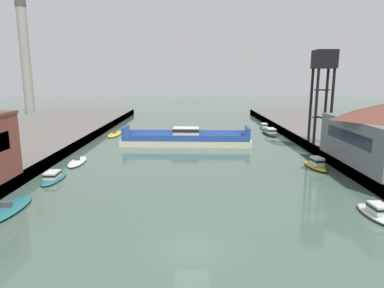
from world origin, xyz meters
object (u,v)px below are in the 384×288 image
moored_boat_near_left (376,212)px  moored_boat_far_left (270,132)px  moored_boat_upstream_b (264,127)px  crane_tower (324,71)px  moored_boat_far_right (53,177)px  moored_boat_upstream_a (7,209)px  chain_ferry (186,139)px  moored_boat_near_right (316,164)px  smokestack_distant_a (25,55)px  moored_boat_mid_right (115,134)px  moored_boat_mid_left (77,162)px

moored_boat_near_left → moored_boat_far_left: size_ratio=0.62×
moored_boat_upstream_b → crane_tower: 28.61m
moored_boat_far_right → moored_boat_upstream_a: moored_boat_far_right is taller
chain_ferry → crane_tower: bearing=-15.9°
moored_boat_near_right → smokestack_distant_a: smokestack_distant_a is taller
moored_boat_near_left → moored_boat_far_right: 34.85m
moored_boat_near_left → moored_boat_mid_right: (-33.02, 43.17, -0.30)m
moored_boat_near_right → moored_boat_upstream_a: (-34.08, -15.09, -0.36)m
moored_boat_near_left → moored_boat_mid_right: 54.35m
crane_tower → moored_boat_far_left: bearing=103.5°
moored_boat_far_right → smokestack_distant_a: size_ratio=0.17×
moored_boat_near_left → moored_boat_far_right: (-33.09, 10.94, -0.07)m
crane_tower → moored_boat_near_left: bearing=-99.8°
moored_boat_mid_left → moored_boat_upstream_b: (34.00, 32.99, 0.23)m
moored_boat_far_left → crane_tower: crane_tower is taller
chain_ferry → moored_boat_mid_left: 20.82m
moored_boat_mid_right → smokestack_distant_a: bearing=131.9°
chain_ferry → moored_boat_mid_left: (-15.51, -13.86, -0.74)m
chain_ferry → moored_boat_far_left: size_ratio=2.86×
moored_boat_mid_left → moored_boat_far_left: (33.46, 24.63, 0.30)m
crane_tower → smokestack_distant_a: smokestack_distant_a is taller
moored_boat_far_left → smokestack_distant_a: 84.92m
moored_boat_near_left → moored_boat_near_right: bearing=88.0°
moored_boat_upstream_b → smokestack_distant_a: smokestack_distant_a is taller
moored_boat_near_right → crane_tower: bearing=68.6°
moored_boat_near_right → moored_boat_upstream_b: moored_boat_near_right is taller
moored_boat_far_right → moored_boat_upstream_b: moored_boat_upstream_b is taller
moored_boat_mid_right → moored_boat_upstream_a: size_ratio=1.02×
chain_ferry → moored_boat_mid_right: bearing=146.7°
moored_boat_far_right → crane_tower: 42.80m
moored_boat_mid_right → smokestack_distant_a: size_ratio=0.22×
moored_boat_near_left → smokestack_distant_a: size_ratio=0.14×
smokestack_distant_a → moored_boat_mid_left: bearing=-60.2°
chain_ferry → moored_boat_near_right: 24.46m
moored_boat_mid_left → chain_ferry: bearing=41.8°
moored_boat_upstream_b → moored_boat_mid_right: bearing=-165.4°
moored_boat_mid_left → moored_boat_upstream_a: size_ratio=0.83×
moored_boat_near_right → moored_boat_mid_left: 33.60m
moored_boat_near_left → moored_boat_upstream_a: moored_boat_near_left is taller
moored_boat_far_right → moored_boat_upstream_a: (-0.43, -9.66, -0.19)m
moored_boat_mid_left → moored_boat_mid_right: 24.09m
chain_ferry → moored_boat_mid_right: (-15.59, 10.23, -0.79)m
moored_boat_mid_left → moored_boat_upstream_a: moored_boat_mid_left is taller
moored_boat_near_left → moored_boat_mid_left: moored_boat_near_left is taller
moored_boat_upstream_b → moored_boat_mid_left: bearing=-135.9°
moored_boat_mid_right → moored_boat_far_left: 33.55m
moored_boat_near_right → moored_boat_far_right: moored_boat_near_right is taller
moored_boat_mid_right → crane_tower: 43.09m
moored_boat_near_left → moored_boat_mid_left: 38.07m
moored_boat_near_left → moored_boat_upstream_a: 33.55m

